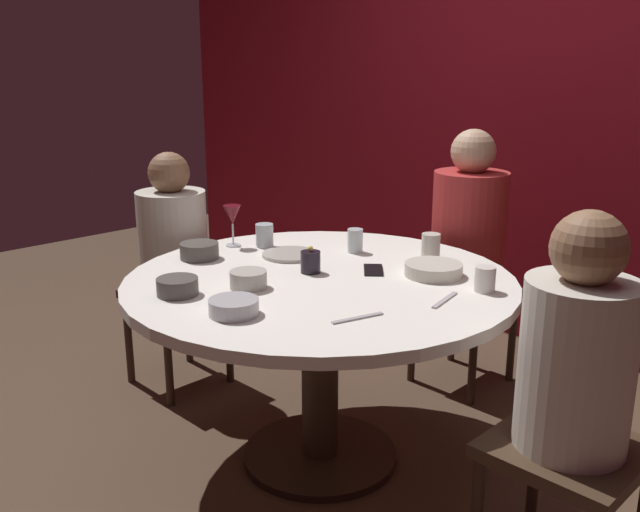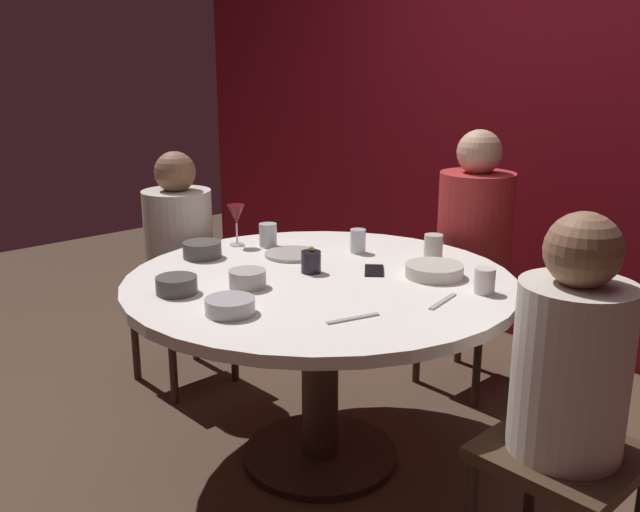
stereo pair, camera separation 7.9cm
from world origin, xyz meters
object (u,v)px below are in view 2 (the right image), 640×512
cup_near_candle (358,241)px  cup_center_front (485,281)px  wine_glass (236,216)px  seated_diner_left (179,242)px  seated_diner_right (570,370)px  cup_by_left_diner (433,247)px  bowl_salad_center (202,250)px  bowl_serving_large (230,306)px  cup_by_right_diner (268,235)px  bowl_small_white (247,279)px  dinner_plate (292,254)px  seated_diner_back (474,233)px  dining_table (320,313)px  bowl_rice_portion (177,285)px  bowl_sauce_side (434,271)px  cell_phone (374,270)px  candle_holder (311,262)px

cup_near_candle → cup_center_front: cup_near_candle is taller
wine_glass → cup_center_front: wine_glass is taller
seated_diner_left → seated_diner_right: (1.93, -0.00, 0.01)m
cup_by_left_diner → bowl_salad_center: bearing=-134.9°
bowl_serving_large → cup_by_right_diner: (-0.56, 0.61, 0.02)m
seated_diner_left → cup_by_right_diner: bearing=16.4°
bowl_serving_large → bowl_small_white: 0.27m
dinner_plate → cup_by_left_diner: 0.56m
seated_diner_back → cup_center_front: size_ratio=13.98×
dining_table → cup_near_candle: bearing=112.1°
seated_diner_left → dining_table: bearing=0.0°
bowl_small_white → cup_by_left_diner: size_ratio=1.29×
dining_table → cup_center_front: 0.61m
dinner_plate → bowl_rice_portion: 0.60m
bowl_rice_portion → bowl_sauce_side: bearing=58.4°
bowl_serving_large → cup_by_right_diner: 0.82m
cell_phone → cup_by_right_diner: 0.56m
candle_holder → seated_diner_back: bearing=86.1°
candle_holder → bowl_serving_large: (0.15, -0.48, -0.02)m
bowl_serving_large → bowl_small_white: size_ratio=1.21×
cup_by_right_diner → cup_near_candle: bearing=31.8°
cup_by_right_diner → seated_diner_right: bearing=-5.6°
dining_table → bowl_rice_portion: bowl_rice_portion is taller
cup_near_candle → cup_center_front: (0.65, -0.06, -0.01)m
dinner_plate → seated_diner_right: bearing=-5.3°
wine_glass → cup_by_right_diner: bearing=39.9°
seated_diner_back → cup_by_right_diner: bearing=-29.7°
bowl_serving_large → cup_center_front: cup_center_front is taller
seated_diner_back → cell_phone: size_ratio=8.67×
bowl_salad_center → cup_by_left_diner: (0.65, 0.65, 0.02)m
dining_table → dinner_plate: bearing=157.9°
cup_near_candle → bowl_small_white: bearing=-85.1°
bowl_salad_center → bowl_sauce_side: (0.80, 0.47, -0.01)m
seated_diner_right → candle_holder: bearing=-0.9°
wine_glass → cell_phone: bearing=12.0°
wine_glass → cup_by_left_diner: wine_glass is taller
dining_table → wine_glass: size_ratio=8.10×
cup_center_front → candle_holder: bearing=-155.2°
cup_near_candle → bowl_serving_large: bearing=-74.5°
bowl_small_white → cup_by_right_diner: size_ratio=1.32×
cup_by_left_diner → cell_phone: bearing=-98.9°
seated_diner_right → dining_table: bearing=0.0°
cell_phone → dining_table: bearing=-156.6°
seated_diner_back → cup_by_right_diner: seated_diner_back is taller
bowl_sauce_side → cup_by_right_diner: size_ratio=2.16×
bowl_serving_large → cup_by_left_diner: (0.05, 0.95, 0.02)m
cell_phone → bowl_sauce_side: bowl_sauce_side is taller
dining_table → cup_center_front: (0.51, 0.28, 0.18)m
bowl_serving_large → bowl_sauce_side: bearing=75.6°
candle_holder → cup_near_candle: 0.34m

